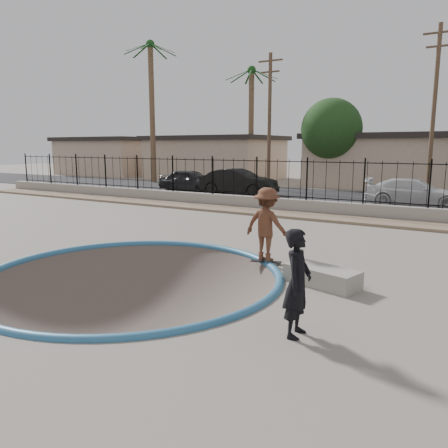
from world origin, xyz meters
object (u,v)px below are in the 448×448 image
car_b (238,182)px  car_c (414,193)px  skater (267,228)px  concrete_ledge (322,276)px  car_a (190,181)px  videographer (298,283)px  skateboard (266,262)px

car_b → car_c: 9.97m
skater → concrete_ledge: bearing=156.5°
skater → car_c: 13.50m
car_c → car_a: bearing=85.0°
car_a → videographer: bearing=-140.5°
videographer → car_a: (-14.18, 17.05, -0.10)m
car_b → skateboard: bearing=-150.6°
car_a → car_b: (3.57, 0.00, 0.06)m
skater → skateboard: size_ratio=2.30×
skateboard → concrete_ledge: 2.05m
videographer → concrete_ledge: size_ratio=1.08×
skater → car_b: 15.78m
skateboard → concrete_ledge: bearing=-43.2°
videographer → concrete_ledge: (-0.48, 2.68, -0.67)m
car_a → car_c: (13.53, 0.00, -0.05)m
skateboard → car_a: (-11.90, 13.40, 0.71)m
skateboard → car_b: bearing=107.1°
videographer → car_b: size_ratio=0.36×
skater → videographer: 4.31m
skateboard → skater: bearing=-138.5°
concrete_ledge → car_c: bearing=90.7°
videographer → car_a: videographer is taller
concrete_ledge → car_a: bearing=133.6°
car_a → car_b: 3.57m
skateboard → videographer: (2.28, -3.65, 0.81)m
car_b → car_c: size_ratio=1.02×
car_b → car_a: bearing=87.5°
skater → car_c: bearing=-92.0°
concrete_ledge → car_b: (-10.13, 14.37, 0.62)m
car_b → car_c: (9.97, 0.00, -0.11)m
skater → car_c: (1.63, 13.40, -0.22)m
skateboard → concrete_ledge: (1.80, -0.97, 0.14)m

